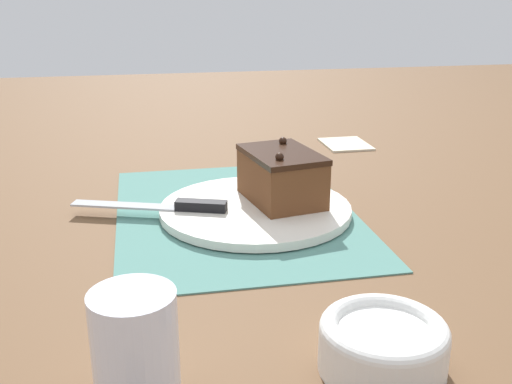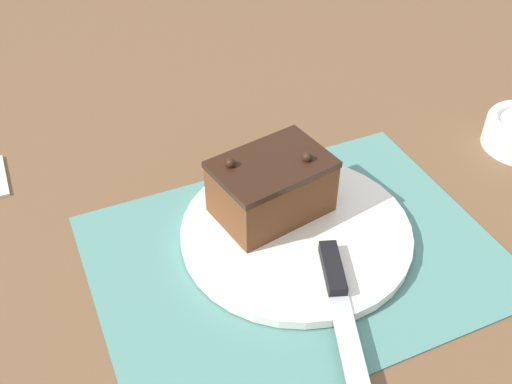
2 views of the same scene
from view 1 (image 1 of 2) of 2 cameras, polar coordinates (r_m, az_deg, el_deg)
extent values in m
plane|color=brown|center=(0.87, -1.95, -2.08)|extent=(3.00, 3.00, 0.00)
cube|color=slate|center=(0.87, -1.95, -1.95)|extent=(0.46, 0.34, 0.00)
cylinder|color=white|center=(0.86, -0.05, -1.66)|extent=(0.28, 0.28, 0.01)
cube|color=brown|center=(0.87, 2.38, 1.33)|extent=(0.15, 0.11, 0.07)
cube|color=black|center=(0.86, 2.42, 3.67)|extent=(0.15, 0.11, 0.01)
sphere|color=black|center=(0.82, 2.26, 3.37)|extent=(0.01, 0.01, 0.01)
sphere|color=black|center=(0.90, 2.58, 4.88)|extent=(0.01, 0.01, 0.01)
cube|color=black|center=(0.84, -5.25, -1.30)|extent=(0.04, 0.07, 0.01)
cube|color=#B7BABF|center=(0.88, -12.44, -1.26)|extent=(0.07, 0.15, 0.00)
cylinder|color=white|center=(0.49, -11.41, -14.43)|extent=(0.07, 0.07, 0.10)
cylinder|color=white|center=(0.54, 11.96, -14.45)|extent=(0.11, 0.11, 0.04)
torus|color=white|center=(0.53, 12.10, -12.71)|extent=(0.11, 0.11, 0.02)
cube|color=beige|center=(1.27, 8.52, 4.62)|extent=(0.11, 0.09, 0.01)
camera|label=2|loc=(1.10, -29.95, 27.12)|focal=42.00mm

